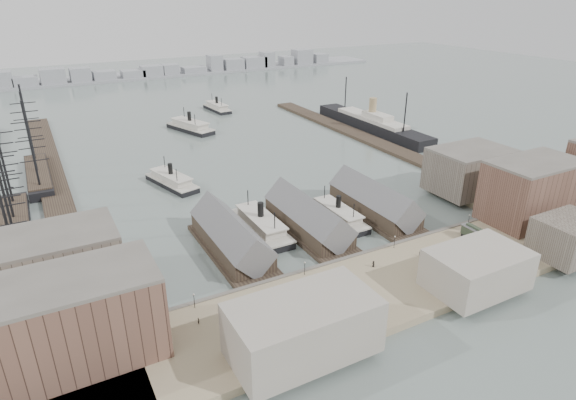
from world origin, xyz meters
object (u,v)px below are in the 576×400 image
ferry_docked_west (261,225)px  horse_cart_left (260,314)px  horse_cart_center (354,284)px  horse_cart_right (448,255)px  tram (477,236)px  ocean_steamer (372,123)px

ferry_docked_west → horse_cart_left: 45.95m
ferry_docked_west → horse_cart_center: ferry_docked_west is taller
horse_cart_left → horse_cart_right: (57.53, -0.83, 0.07)m
horse_cart_left → horse_cart_center: 25.90m
ferry_docked_west → horse_cart_left: (-19.88, -41.42, 0.23)m
tram → horse_cart_right: size_ratio=2.22×
ferry_docked_west → horse_cart_center: (6.02, -41.78, 0.30)m
tram → horse_cart_left: 71.97m
ferry_docked_west → tram: (52.06, -39.62, 1.44)m
ocean_steamer → horse_cart_right: bearing=-118.8°
tram → ocean_steamer: bearing=66.4°
ocean_steamer → horse_cart_right: ocean_steamer is taller
ocean_steamer → horse_cart_right: 139.81m
ferry_docked_west → tram: size_ratio=2.80×
horse_cart_center → horse_cart_left: bearing=85.0°
ocean_steamer → horse_cart_center: bearing=-129.0°
ferry_docked_west → horse_cart_center: bearing=-81.8°
ocean_steamer → horse_cart_left: size_ratio=18.91×
ferry_docked_west → horse_cart_left: bearing=-115.6°
tram → horse_cart_left: tram is taller
horse_cart_center → horse_cart_right: bearing=-95.1°
horse_cart_right → ferry_docked_west: bearing=59.8°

